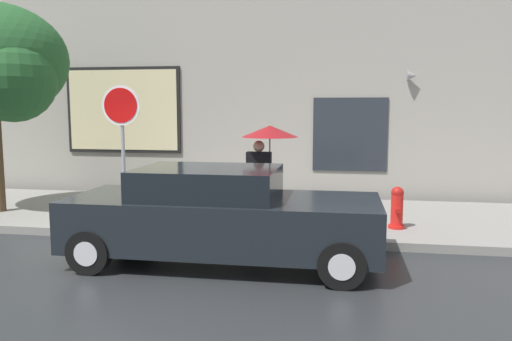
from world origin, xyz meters
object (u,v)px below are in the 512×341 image
pedestrian_with_umbrella (267,144)px  fire_hydrant (397,208)px  stop_sign (122,126)px  parked_car (221,216)px

pedestrian_with_umbrella → fire_hydrant: bearing=-1.4°
fire_hydrant → pedestrian_with_umbrella: (-2.43, 0.06, 1.15)m
pedestrian_with_umbrella → stop_sign: stop_sign is taller
parked_car → fire_hydrant: 3.52m
parked_car → stop_sign: size_ratio=1.77×
parked_car → fire_hydrant: parked_car is taller
fire_hydrant → stop_sign: (-5.17, -0.31, 1.48)m
parked_car → pedestrian_with_umbrella: (0.38, 2.18, 0.95)m
pedestrian_with_umbrella → stop_sign: bearing=-172.3°
parked_car → fire_hydrant: size_ratio=5.99×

